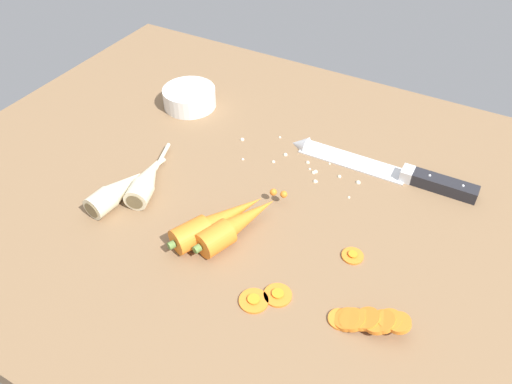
# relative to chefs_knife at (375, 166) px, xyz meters

# --- Properties ---
(ground_plane) EXTENTS (1.20, 0.90, 0.04)m
(ground_plane) POSITION_rel_chefs_knife_xyz_m (-0.15, -0.15, -0.03)
(ground_plane) COLOR brown
(chefs_knife) EXTENTS (0.35, 0.05, 0.04)m
(chefs_knife) POSITION_rel_chefs_knife_xyz_m (0.00, 0.00, 0.00)
(chefs_knife) COLOR silver
(chefs_knife) RESTS_ON ground_plane
(whole_carrot) EXTENTS (0.10, 0.19, 0.04)m
(whole_carrot) POSITION_rel_chefs_knife_xyz_m (-0.17, -0.27, 0.01)
(whole_carrot) COLOR orange
(whole_carrot) RESTS_ON ground_plane
(whole_carrot_second) EXTENTS (0.09, 0.18, 0.04)m
(whole_carrot_second) POSITION_rel_chefs_knife_xyz_m (-0.14, -0.26, 0.01)
(whole_carrot_second) COLOR orange
(whole_carrot_second) RESTS_ON ground_plane
(parsnip_front) EXTENTS (0.07, 0.17, 0.04)m
(parsnip_front) POSITION_rel_chefs_knife_xyz_m (-0.33, -0.24, 0.01)
(parsnip_front) COLOR beige
(parsnip_front) RESTS_ON ground_plane
(parsnip_mid_left) EXTENTS (0.05, 0.17, 0.04)m
(parsnip_mid_left) POSITION_rel_chefs_knife_xyz_m (-0.35, -0.29, 0.01)
(parsnip_mid_left) COLOR beige
(parsnip_mid_left) RESTS_ON ground_plane
(carrot_slice_stack) EXTENTS (0.10, 0.05, 0.04)m
(carrot_slice_stack) POSITION_rel_chefs_knife_xyz_m (0.10, -0.32, 0.01)
(carrot_slice_stack) COLOR orange
(carrot_slice_stack) RESTS_ON ground_plane
(carrot_slice_stray_near) EXTENTS (0.03, 0.03, 0.01)m
(carrot_slice_stray_near) POSITION_rel_chefs_knife_xyz_m (0.04, -0.22, -0.00)
(carrot_slice_stray_near) COLOR orange
(carrot_slice_stray_near) RESTS_ON ground_plane
(carrot_slice_stray_mid) EXTENTS (0.04, 0.04, 0.01)m
(carrot_slice_stray_mid) POSITION_rel_chefs_knife_xyz_m (-0.05, -0.36, -0.00)
(carrot_slice_stray_mid) COLOR orange
(carrot_slice_stray_mid) RESTS_ON ground_plane
(carrot_slice_stray_far) EXTENTS (0.04, 0.04, 0.01)m
(carrot_slice_stray_far) POSITION_rel_chefs_knife_xyz_m (-0.03, -0.33, -0.00)
(carrot_slice_stray_far) COLOR orange
(carrot_slice_stray_far) RESTS_ON ground_plane
(prep_bowl) EXTENTS (0.11, 0.11, 0.04)m
(prep_bowl) POSITION_rel_chefs_knife_xyz_m (-0.41, 0.01, 0.01)
(prep_bowl) COLOR white
(prep_bowl) RESTS_ON ground_plane
(mince_crumbs) EXTENTS (0.25, 0.10, 0.01)m
(mince_crumbs) POSITION_rel_chefs_knife_xyz_m (-0.11, -0.05, -0.00)
(mince_crumbs) COLOR beige
(mince_crumbs) RESTS_ON ground_plane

